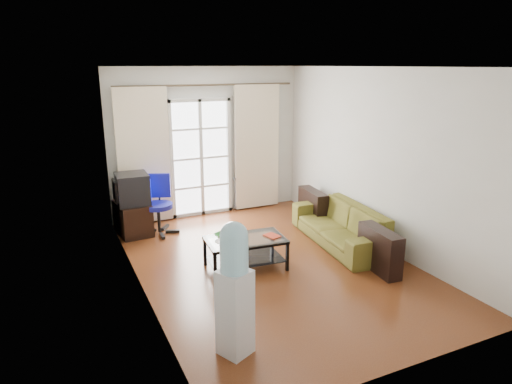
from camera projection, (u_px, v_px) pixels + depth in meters
floor at (271, 263)px, 6.48m from camera, size 5.20×5.20×0.00m
ceiling at (273, 67)px, 5.75m from camera, size 5.20×5.20×0.00m
wall_back at (207, 142)px, 8.38m from camera, size 3.60×0.02×2.70m
wall_front at (411, 234)px, 3.85m from camera, size 3.60×0.02×2.70m
wall_left at (136, 186)px, 5.38m from camera, size 0.02×5.20×2.70m
wall_right at (378, 160)px, 6.85m from camera, size 0.02×5.20×2.70m
french_door at (201, 158)px, 8.35m from camera, size 1.16×0.06×2.15m
curtain_rod at (208, 85)px, 8.02m from camera, size 3.30×0.04×0.04m
curtain_left at (144, 157)px, 7.83m from camera, size 0.90×0.07×2.35m
curtain_right at (257, 147)px, 8.71m from camera, size 0.90×0.07×2.35m
radiator at (249, 192)px, 8.90m from camera, size 0.64×0.12×0.64m
sofa at (342, 225)px, 7.14m from camera, size 2.23×1.24×0.60m
coffee_table at (246, 249)px, 6.27m from camera, size 1.12×0.71×0.44m
bowl at (224, 236)px, 6.25m from camera, size 0.41×0.41×0.06m
book at (268, 237)px, 6.24m from camera, size 0.27×0.30×0.02m
remote at (238, 241)px, 6.12m from camera, size 0.18×0.09×0.02m
tv_stand at (133, 218)px, 7.57m from camera, size 0.55×0.77×0.53m
crt_tv at (131, 189)px, 7.40m from camera, size 0.57×0.56×0.50m
task_chair at (159, 216)px, 7.59m from camera, size 0.86×0.86×0.98m
water_cooler at (235, 287)px, 4.29m from camera, size 0.37×0.37×1.36m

